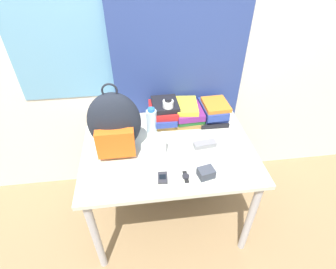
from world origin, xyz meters
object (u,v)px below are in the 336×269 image
object	(u,v)px
camera_pouch	(206,173)
sunscreen_bottle	(163,144)
backpack	(115,124)
wristwatch	(186,177)
book_stack_left	(164,112)
book_stack_right	(213,111)
sunglasses_case	(205,144)
sports_bottle	(168,113)
book_stack_center	(188,113)
water_bottle	(152,121)
cell_phone	(163,178)

from	to	relation	value
camera_pouch	sunscreen_bottle	bearing A→B (deg)	134.27
backpack	wristwatch	world-z (taller)	backpack
book_stack_left	wristwatch	bearing A→B (deg)	-84.01
book_stack_right	sunglasses_case	xyz separation A→B (m)	(-0.14, -0.31, -0.05)
book_stack_right	sports_bottle	bearing A→B (deg)	-171.28
book_stack_center	water_bottle	size ratio (longest dim) A/B	1.33
cell_phone	camera_pouch	xyz separation A→B (m)	(0.26, -0.01, 0.02)
water_bottle	cell_phone	xyz separation A→B (m)	(0.02, -0.47, -0.08)
book_stack_center	book_stack_right	distance (m)	0.19
backpack	sports_bottle	distance (m)	0.42
book_stack_left	sunglasses_case	xyz separation A→B (m)	(0.24, -0.32, -0.07)
backpack	camera_pouch	distance (m)	0.63
book_stack_left	wristwatch	distance (m)	0.58
sports_bottle	cell_phone	bearing A→B (deg)	-100.99
backpack	sunscreen_bottle	distance (m)	0.33
book_stack_center	camera_pouch	bearing A→B (deg)	-89.77
book_stack_center	sports_bottle	distance (m)	0.17
book_stack_center	sunscreen_bottle	xyz separation A→B (m)	(-0.23, -0.34, 0.01)
sunglasses_case	camera_pouch	world-z (taller)	camera_pouch
book_stack_center	wristwatch	xyz separation A→B (m)	(-0.12, -0.57, -0.06)
book_stack_left	book_stack_right	size ratio (longest dim) A/B	1.01
book_stack_left	sunscreen_bottle	bearing A→B (deg)	-97.95
book_stack_right	wristwatch	distance (m)	0.65
book_stack_right	cell_phone	size ratio (longest dim) A/B	3.07
book_stack_right	sports_bottle	xyz separation A→B (m)	(-0.35, -0.05, 0.04)
sports_bottle	sunglasses_case	world-z (taller)	sports_bottle
sports_bottle	water_bottle	bearing A→B (deg)	-162.25
book_stack_left	book_stack_center	world-z (taller)	book_stack_left
book_stack_center	camera_pouch	xyz separation A→B (m)	(0.00, -0.57, -0.04)
water_bottle	sunscreen_bottle	xyz separation A→B (m)	(0.05, -0.25, -0.01)
book_stack_center	sunscreen_bottle	size ratio (longest dim) A/B	1.53
camera_pouch	water_bottle	bearing A→B (deg)	120.36
water_bottle	sunglasses_case	size ratio (longest dim) A/B	1.25
backpack	sunglasses_case	xyz separation A→B (m)	(0.58, -0.05, -0.18)
backpack	wristwatch	distance (m)	0.54
sports_bottle	camera_pouch	world-z (taller)	sports_bottle
sports_bottle	wristwatch	xyz separation A→B (m)	(0.04, -0.51, -0.11)
water_bottle	sunscreen_bottle	size ratio (longest dim) A/B	1.15
backpack	book_stack_left	xyz separation A→B (m)	(0.34, 0.26, -0.11)
cell_phone	sports_bottle	bearing A→B (deg)	79.01
backpack	sunscreen_bottle	size ratio (longest dim) A/B	2.85
sunscreen_bottle	sunglasses_case	xyz separation A→B (m)	(0.29, 0.03, -0.06)
book_stack_left	wristwatch	world-z (taller)	book_stack_left
sunscreen_bottle	sunglasses_case	bearing A→B (deg)	5.83
water_bottle	sports_bottle	xyz separation A→B (m)	(0.12, 0.04, 0.02)
sunscreen_bottle	wristwatch	size ratio (longest dim) A/B	1.79
sports_bottle	cell_phone	size ratio (longest dim) A/B	2.67
book_stack_right	cell_phone	xyz separation A→B (m)	(-0.45, -0.56, -0.06)
sunglasses_case	book_stack_left	bearing A→B (deg)	126.66
book_stack_left	book_stack_right	bearing A→B (deg)	-1.34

